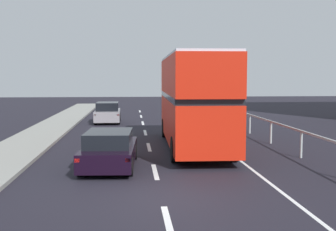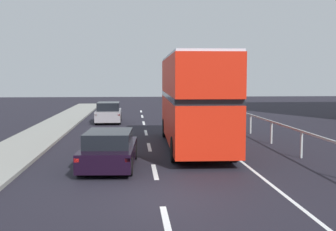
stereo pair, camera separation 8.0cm
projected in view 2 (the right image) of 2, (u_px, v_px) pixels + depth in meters
The scene contains 6 objects.
ground_plane at pixel (160, 198), 11.89m from camera, with size 75.80×120.00×0.10m, color black.
lane_paint_markings at pixel (193, 145), 20.76m from camera, with size 3.60×46.00×0.01m.
bridge_side_railing at pixel (272, 125), 21.22m from camera, with size 0.10×42.00×1.13m.
double_decker_bus_red at pixel (194, 99), 19.89m from camera, with size 2.74×10.10×4.26m.
hatchback_car_near at pixel (109, 150), 15.67m from camera, with size 2.04×4.40×1.35m.
sedan_car_ahead at pixel (109, 113), 31.09m from camera, with size 1.83×4.11×1.47m.
Camera 2 is at (-0.73, -11.62, 3.28)m, focal length 46.13 mm.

